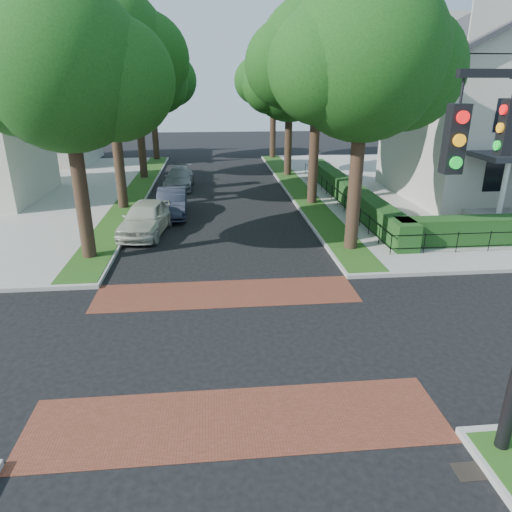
{
  "coord_description": "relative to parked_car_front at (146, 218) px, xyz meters",
  "views": [
    {
      "loc": [
        -0.36,
        -11.14,
        6.82
      ],
      "look_at": [
        0.96,
        2.56,
        1.6
      ],
      "focal_mm": 32.0,
      "sensor_mm": 36.0,
      "label": 1
    }
  ],
  "objects": [
    {
      "name": "storm_drain",
      "position": [
        7.9,
        -15.32,
        -0.79
      ],
      "size": [
        0.65,
        0.45,
        0.01
      ],
      "primitive_type": "cube",
      "color": "black",
      "rests_on": "ground"
    },
    {
      "name": "crosswalk_near",
      "position": [
        3.6,
        -13.52,
        -0.79
      ],
      "size": [
        9.0,
        2.2,
        0.01
      ],
      "primitive_type": "cube",
      "color": "brown",
      "rests_on": "ground"
    },
    {
      "name": "house_victorian",
      "position": [
        21.11,
        5.6,
        5.22
      ],
      "size": [
        13.0,
        13.05,
        12.48
      ],
      "color": "#B8B6A5",
      "rests_on": "sidewalk_ne"
    },
    {
      "name": "tree_left_mid",
      "position": [
        -1.79,
        4.92,
        7.55
      ],
      "size": [
        8.0,
        6.88,
        11.48
      ],
      "color": "black",
      "rests_on": "sidewalk_nw"
    },
    {
      "name": "tree_left_near",
      "position": [
        -1.8,
        -3.09,
        6.47
      ],
      "size": [
        7.5,
        6.45,
        10.2
      ],
      "color": "black",
      "rests_on": "sidewalk_nw"
    },
    {
      "name": "tree_right_far",
      "position": [
        9.2,
        13.9,
        6.11
      ],
      "size": [
        7.25,
        6.23,
        9.74
      ],
      "color": "black",
      "rests_on": "sidewalk_ne"
    },
    {
      "name": "fence_main_road",
      "position": [
        10.5,
        4.68,
        -0.2
      ],
      "size": [
        0.06,
        18.0,
        0.9
      ],
      "primitive_type": null,
      "color": "black",
      "rests_on": "sidewalk_ne"
    },
    {
      "name": "tree_right_back",
      "position": [
        9.2,
        22.91,
        6.47
      ],
      "size": [
        7.5,
        6.45,
        10.2
      ],
      "color": "black",
      "rests_on": "sidewalk_ne"
    },
    {
      "name": "tree_right_mid",
      "position": [
        9.21,
        4.93,
        7.19
      ],
      "size": [
        8.25,
        7.09,
        11.22
      ],
      "color": "black",
      "rests_on": "sidewalk_ne"
    },
    {
      "name": "tree_left_back",
      "position": [
        -1.8,
        22.92,
        6.61
      ],
      "size": [
        7.75,
        6.66,
        10.44
      ],
      "color": "black",
      "rests_on": "sidewalk_nw"
    },
    {
      "name": "ground",
      "position": [
        3.6,
        -10.32,
        -0.8
      ],
      "size": [
        120.0,
        120.0,
        0.0
      ],
      "primitive_type": "plane",
      "color": "black",
      "rests_on": "ground"
    },
    {
      "name": "parked_car_rear",
      "position": [
        0.95,
        10.39,
        -0.12
      ],
      "size": [
        2.01,
        4.7,
        1.35
      ],
      "primitive_type": "imported",
      "rotation": [
        0.0,
        0.0,
        -0.03
      ],
      "color": "gray",
      "rests_on": "ground"
    },
    {
      "name": "tree_right_near",
      "position": [
        9.2,
        -3.08,
        6.83
      ],
      "size": [
        7.75,
        6.67,
        10.66
      ],
      "color": "black",
      "rests_on": "sidewalk_ne"
    },
    {
      "name": "parked_car_middle",
      "position": [
        1.0,
        3.19,
        -0.07
      ],
      "size": [
        1.68,
        4.46,
        1.45
      ],
      "primitive_type": "imported",
      "rotation": [
        0.0,
        0.0,
        0.03
      ],
      "color": "#202430",
      "rests_on": "ground"
    },
    {
      "name": "crosswalk_far",
      "position": [
        3.6,
        -7.12,
        -0.79
      ],
      "size": [
        9.0,
        2.2,
        0.01
      ],
      "primitive_type": "cube",
      "color": "brown",
      "rests_on": "ground"
    },
    {
      "name": "parked_car_front",
      "position": [
        0.0,
        0.0,
        0.0
      ],
      "size": [
        2.53,
        4.9,
        1.59
      ],
      "primitive_type": "imported",
      "rotation": [
        0.0,
        0.0,
        -0.14
      ],
      "color": "beige",
      "rests_on": "ground"
    },
    {
      "name": "grass_strip_nw",
      "position": [
        -1.8,
        8.78,
        -0.64
      ],
      "size": [
        1.6,
        29.8,
        0.02
      ],
      "primitive_type": "cube",
      "color": "#1D4F16",
      "rests_on": "sidewalk_nw"
    },
    {
      "name": "tree_left_far",
      "position": [
        -1.8,
        13.9,
        6.32
      ],
      "size": [
        7.0,
        6.02,
        9.86
      ],
      "color": "black",
      "rests_on": "sidewalk_nw"
    },
    {
      "name": "house_left_far",
      "position": [
        -11.89,
        21.68,
        4.24
      ],
      "size": [
        10.0,
        9.0,
        10.14
      ],
      "color": "#B8B6A5",
      "rests_on": "sidewalk_nw"
    },
    {
      "name": "sidewalk_ne",
      "position": [
        23.1,
        8.68,
        -0.72
      ],
      "size": [
        30.0,
        30.0,
        0.15
      ],
      "primitive_type": "cube",
      "color": "gray",
      "rests_on": "ground"
    },
    {
      "name": "hedge_main_road",
      "position": [
        11.3,
        4.68,
        -0.05
      ],
      "size": [
        1.0,
        18.0,
        1.2
      ],
      "primitive_type": "cube",
      "color": "#193A14",
      "rests_on": "sidewalk_ne"
    },
    {
      "name": "grass_strip_ne",
      "position": [
        9.0,
        8.78,
        -0.64
      ],
      "size": [
        1.6,
        29.8,
        0.02
      ],
      "primitive_type": "cube",
      "color": "#1D4F16",
      "rests_on": "sidewalk_ne"
    }
  ]
}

